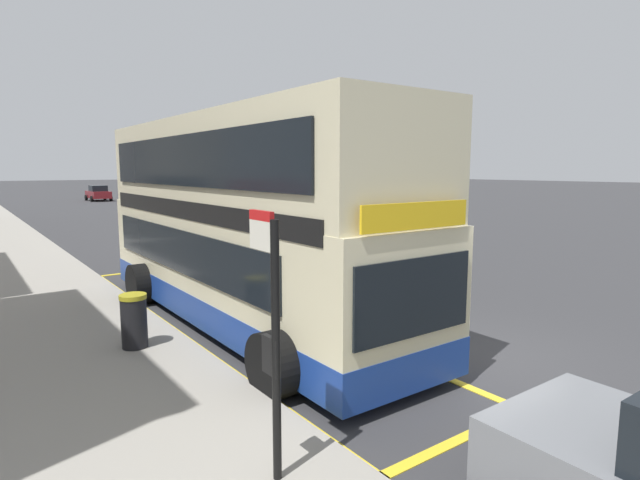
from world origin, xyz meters
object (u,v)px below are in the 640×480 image
(parked_car_maroon_far, at_px, (98,193))
(double_decker_bus, at_px, (240,229))
(parked_car_white_across, at_px, (214,221))
(litter_bin, at_px, (134,321))
(bus_stop_sign, at_px, (272,326))

(parked_car_maroon_far, bearing_deg, double_decker_bus, -98.60)
(parked_car_maroon_far, bearing_deg, parked_car_white_across, -93.29)
(parked_car_white_across, bearing_deg, parked_car_maroon_far, 87.47)
(parked_car_white_across, xyz_separation_m, litter_bin, (-7.82, -13.89, -0.17))
(bus_stop_sign, distance_m, parked_car_maroon_far, 53.68)
(double_decker_bus, distance_m, parked_car_white_across, 14.27)
(double_decker_bus, bearing_deg, bus_stop_sign, -114.21)
(parked_car_white_across, bearing_deg, litter_bin, -118.16)
(double_decker_bus, xyz_separation_m, litter_bin, (-2.52, -0.70, -1.43))
(double_decker_bus, distance_m, bus_stop_sign, 6.05)
(parked_car_maroon_far, bearing_deg, litter_bin, -101.38)
(parked_car_maroon_far, height_order, litter_bin, parked_car_maroon_far)
(parked_car_white_across, distance_m, litter_bin, 15.94)
(parked_car_white_across, height_order, litter_bin, parked_car_white_across)
(double_decker_bus, height_order, parked_car_white_across, double_decker_bus)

